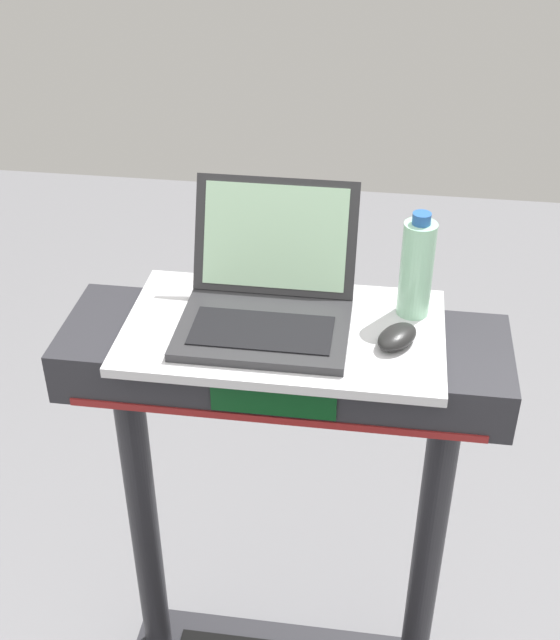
# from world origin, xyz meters

# --- Properties ---
(desk_board) EXTENTS (0.63, 0.37, 0.02)m
(desk_board) POSITION_xyz_m (0.00, 0.70, 1.20)
(desk_board) COLOR silver
(desk_board) RESTS_ON treadmill_base
(laptop) EXTENTS (0.33, 0.33, 0.24)m
(laptop) POSITION_xyz_m (-0.04, 0.73, 1.26)
(laptop) COLOR #2D2D30
(laptop) RESTS_ON desk_board
(computer_mouse) EXTENTS (0.10, 0.12, 0.03)m
(computer_mouse) POSITION_xyz_m (0.22, 0.67, 1.22)
(computer_mouse) COLOR black
(computer_mouse) RESTS_ON desk_board
(water_bottle) EXTENTS (0.07, 0.07, 0.22)m
(water_bottle) POSITION_xyz_m (0.25, 0.79, 1.31)
(water_bottle) COLOR #9EDBB2
(water_bottle) RESTS_ON desk_board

